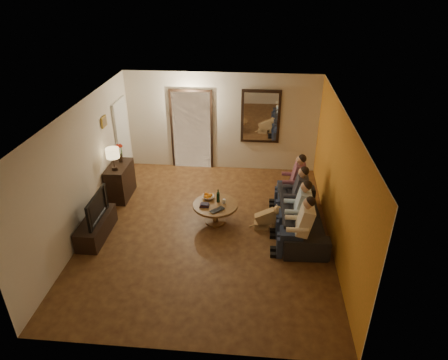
# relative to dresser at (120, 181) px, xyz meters

# --- Properties ---
(floor) EXTENTS (5.00, 6.00, 0.01)m
(floor) POSITION_rel_dresser_xyz_m (2.25, -1.21, -0.41)
(floor) COLOR #452212
(floor) RESTS_ON ground
(ceiling) EXTENTS (5.00, 6.00, 0.01)m
(ceiling) POSITION_rel_dresser_xyz_m (2.25, -1.21, 2.19)
(ceiling) COLOR white
(ceiling) RESTS_ON back_wall
(back_wall) EXTENTS (5.00, 0.02, 2.60)m
(back_wall) POSITION_rel_dresser_xyz_m (2.25, 1.79, 0.89)
(back_wall) COLOR beige
(back_wall) RESTS_ON floor
(front_wall) EXTENTS (5.00, 0.02, 2.60)m
(front_wall) POSITION_rel_dresser_xyz_m (2.25, -4.21, 0.89)
(front_wall) COLOR beige
(front_wall) RESTS_ON floor
(left_wall) EXTENTS (0.02, 6.00, 2.60)m
(left_wall) POSITION_rel_dresser_xyz_m (-0.25, -1.21, 0.89)
(left_wall) COLOR beige
(left_wall) RESTS_ON floor
(right_wall) EXTENTS (0.02, 6.00, 2.60)m
(right_wall) POSITION_rel_dresser_xyz_m (4.75, -1.21, 0.89)
(right_wall) COLOR beige
(right_wall) RESTS_ON floor
(orange_accent) EXTENTS (0.01, 6.00, 2.60)m
(orange_accent) POSITION_rel_dresser_xyz_m (4.74, -1.21, 0.89)
(orange_accent) COLOR orange
(orange_accent) RESTS_ON right_wall
(kitchen_doorway) EXTENTS (1.00, 0.06, 2.10)m
(kitchen_doorway) POSITION_rel_dresser_xyz_m (1.45, 1.77, 0.64)
(kitchen_doorway) COLOR #FFE0A5
(kitchen_doorway) RESTS_ON floor
(door_trim) EXTENTS (1.12, 0.04, 2.22)m
(door_trim) POSITION_rel_dresser_xyz_m (1.45, 1.76, 0.64)
(door_trim) COLOR black
(door_trim) RESTS_ON floor
(fridge_glimpse) EXTENTS (0.45, 0.03, 1.70)m
(fridge_glimpse) POSITION_rel_dresser_xyz_m (1.70, 1.77, 0.49)
(fridge_glimpse) COLOR silver
(fridge_glimpse) RESTS_ON floor
(mirror_frame) EXTENTS (1.00, 0.05, 1.40)m
(mirror_frame) POSITION_rel_dresser_xyz_m (3.25, 1.75, 1.09)
(mirror_frame) COLOR black
(mirror_frame) RESTS_ON back_wall
(mirror_glass) EXTENTS (0.86, 0.02, 1.26)m
(mirror_glass) POSITION_rel_dresser_xyz_m (3.25, 1.72, 1.09)
(mirror_glass) COLOR white
(mirror_glass) RESTS_ON back_wall
(white_door) EXTENTS (0.06, 0.85, 2.04)m
(white_door) POSITION_rel_dresser_xyz_m (-0.21, 1.09, 0.61)
(white_door) COLOR white
(white_door) RESTS_ON floor
(framed_art) EXTENTS (0.03, 0.28, 0.24)m
(framed_art) POSITION_rel_dresser_xyz_m (-0.22, 0.09, 1.44)
(framed_art) COLOR #B28C33
(framed_art) RESTS_ON left_wall
(art_canvas) EXTENTS (0.01, 0.22, 0.18)m
(art_canvas) POSITION_rel_dresser_xyz_m (-0.21, 0.09, 1.44)
(art_canvas) COLOR brown
(art_canvas) RESTS_ON left_wall
(dresser) EXTENTS (0.45, 0.92, 0.82)m
(dresser) POSITION_rel_dresser_xyz_m (0.00, 0.00, 0.00)
(dresser) COLOR black
(dresser) RESTS_ON floor
(table_lamp) EXTENTS (0.30, 0.30, 0.54)m
(table_lamp) POSITION_rel_dresser_xyz_m (0.00, -0.22, 0.68)
(table_lamp) COLOR beige
(table_lamp) RESTS_ON dresser
(flower_vase) EXTENTS (0.14, 0.14, 0.44)m
(flower_vase) POSITION_rel_dresser_xyz_m (0.00, 0.22, 0.63)
(flower_vase) COLOR #AA2312
(flower_vase) RESTS_ON dresser
(tv_stand) EXTENTS (0.45, 1.24, 0.41)m
(tv_stand) POSITION_rel_dresser_xyz_m (0.00, -1.61, -0.20)
(tv_stand) COLOR black
(tv_stand) RESTS_ON floor
(tv) EXTENTS (0.97, 0.13, 0.56)m
(tv) POSITION_rel_dresser_xyz_m (0.00, -1.61, 0.28)
(tv) COLOR black
(tv) RESTS_ON tv_stand
(sofa) EXTENTS (2.26, 0.96, 0.65)m
(sofa) POSITION_rel_dresser_xyz_m (4.16, -0.97, -0.08)
(sofa) COLOR black
(sofa) RESTS_ON floor
(person_a) EXTENTS (0.60, 0.40, 1.20)m
(person_a) POSITION_rel_dresser_xyz_m (4.06, -1.87, 0.19)
(person_a) COLOR tan
(person_a) RESTS_ON sofa
(person_b) EXTENTS (0.60, 0.40, 1.20)m
(person_b) POSITION_rel_dresser_xyz_m (4.06, -1.27, 0.19)
(person_b) COLOR tan
(person_b) RESTS_ON sofa
(person_c) EXTENTS (0.60, 0.40, 1.20)m
(person_c) POSITION_rel_dresser_xyz_m (4.06, -0.67, 0.19)
(person_c) COLOR tan
(person_c) RESTS_ON sofa
(person_d) EXTENTS (0.60, 0.40, 1.20)m
(person_d) POSITION_rel_dresser_xyz_m (4.06, -0.07, 0.19)
(person_d) COLOR tan
(person_d) RESTS_ON sofa
(dog) EXTENTS (0.58, 0.28, 0.56)m
(dog) POSITION_rel_dresser_xyz_m (3.45, -1.03, -0.13)
(dog) COLOR #A47F4C
(dog) RESTS_ON floor
(coffee_table) EXTENTS (1.21, 1.21, 0.45)m
(coffee_table) POSITION_rel_dresser_xyz_m (2.36, -0.89, -0.18)
(coffee_table) COLOR brown
(coffee_table) RESTS_ON floor
(bowl) EXTENTS (0.26, 0.26, 0.06)m
(bowl) POSITION_rel_dresser_xyz_m (2.18, -0.67, 0.07)
(bowl) COLOR white
(bowl) RESTS_ON coffee_table
(oranges) EXTENTS (0.20, 0.20, 0.08)m
(oranges) POSITION_rel_dresser_xyz_m (2.18, -0.67, 0.14)
(oranges) COLOR orange
(oranges) RESTS_ON bowl
(wine_bottle) EXTENTS (0.07, 0.07, 0.31)m
(wine_bottle) POSITION_rel_dresser_xyz_m (2.41, -0.79, 0.20)
(wine_bottle) COLOR black
(wine_bottle) RESTS_ON coffee_table
(wine_glass) EXTENTS (0.06, 0.06, 0.10)m
(wine_glass) POSITION_rel_dresser_xyz_m (2.54, -0.84, 0.09)
(wine_glass) COLOR silver
(wine_glass) RESTS_ON coffee_table
(book_stack) EXTENTS (0.20, 0.15, 0.07)m
(book_stack) POSITION_rel_dresser_xyz_m (2.14, -0.99, 0.08)
(book_stack) COLOR black
(book_stack) RESTS_ON coffee_table
(laptop) EXTENTS (0.38, 0.38, 0.03)m
(laptop) POSITION_rel_dresser_xyz_m (2.46, -1.17, 0.05)
(laptop) COLOR black
(laptop) RESTS_ON coffee_table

